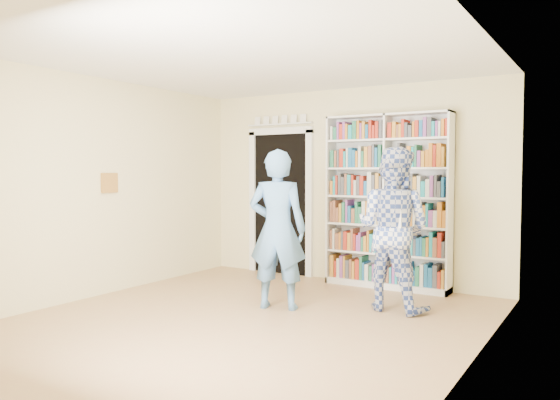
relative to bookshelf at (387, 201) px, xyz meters
The scene contains 11 objects.
floor 2.69m from the bookshelf, 105.29° to the right, with size 5.00×5.00×0.00m, color #A97852.
ceiling 2.88m from the bookshelf, 105.29° to the right, with size 5.00×5.00×0.00m, color white.
wall_back 0.69m from the bookshelf, 166.33° to the left, with size 4.50×4.50×0.00m, color beige.
wall_left 3.73m from the bookshelf, 140.96° to the right, with size 5.00×5.00×0.00m, color beige.
wall_right 2.85m from the bookshelf, 55.53° to the right, with size 5.00×5.00×0.00m, color beige.
bookshelf is the anchor object (origin of this frame).
doorway 1.75m from the bookshelf, behind, with size 1.10×0.08×2.43m.
wall_art 3.59m from the bookshelf, 143.24° to the right, with size 0.03×0.25×0.25m, color brown.
man_blue 1.84m from the bookshelf, 111.13° to the right, with size 0.65×0.43×1.79m, color #507FB3.
man_plaid 1.19m from the bookshelf, 66.42° to the right, with size 0.88×0.69×1.81m, color #334B9C.
paper_sheet 1.39m from the bookshelf, 67.40° to the right, with size 0.21×0.01×0.29m, color white.
Camera 1 is at (3.20, -4.52, 1.54)m, focal length 35.00 mm.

